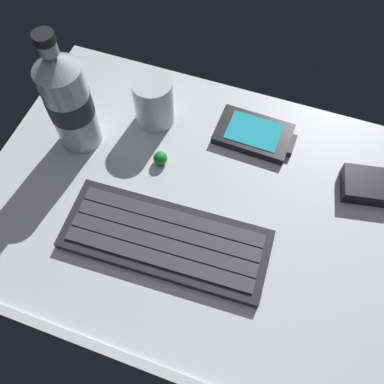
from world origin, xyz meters
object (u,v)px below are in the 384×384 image
at_px(juice_cup, 154,103).
at_px(charger_block, 366,185).
at_px(keyboard, 166,239).
at_px(handheld_device, 254,134).
at_px(water_bottle, 68,100).
at_px(trackball_mouse, 160,158).

relative_size(juice_cup, charger_block, 1.21).
height_order(keyboard, charger_block, charger_block).
bearing_deg(handheld_device, keyboard, -107.48).
distance_m(keyboard, water_bottle, 0.24).
bearing_deg(water_bottle, charger_block, 7.03).
bearing_deg(water_bottle, keyboard, -32.53).
distance_m(juice_cup, charger_block, 0.35).
xyz_separation_m(handheld_device, trackball_mouse, (-0.13, -0.10, 0.00)).
relative_size(handheld_device, water_bottle, 0.62).
relative_size(handheld_device, juice_cup, 1.53).
distance_m(charger_block, trackball_mouse, 0.31).
distance_m(keyboard, handheld_device, 0.23).
relative_size(keyboard, juice_cup, 3.47).
bearing_deg(charger_block, juice_cup, 176.41).
relative_size(keyboard, charger_block, 4.21).
distance_m(keyboard, charger_block, 0.31).
relative_size(charger_block, trackball_mouse, 3.18).
bearing_deg(charger_block, water_bottle, -172.97).
height_order(juice_cup, charger_block, juice_cup).
xyz_separation_m(juice_cup, trackball_mouse, (0.04, -0.08, -0.03)).
relative_size(keyboard, trackball_mouse, 13.39).
bearing_deg(handheld_device, trackball_mouse, -142.38).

